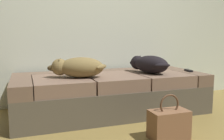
% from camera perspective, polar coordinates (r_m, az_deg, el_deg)
% --- Properties ---
extents(couch, '(2.07, 0.88, 0.43)m').
position_cam_1_polar(couch, '(2.77, -0.35, -5.32)').
color(couch, brown).
rests_on(couch, ground).
extents(dog_tan, '(0.59, 0.37, 0.21)m').
position_cam_1_polar(dog_tan, '(2.50, -7.93, 0.62)').
color(dog_tan, olive).
rests_on(dog_tan, couch).
extents(dog_dark, '(0.39, 0.56, 0.20)m').
position_cam_1_polar(dog_dark, '(2.83, 8.44, 1.36)').
color(dog_dark, black).
rests_on(dog_dark, couch).
extents(tv_remote, '(0.08, 0.16, 0.02)m').
position_cam_1_polar(tv_remote, '(3.06, 17.24, -0.11)').
color(tv_remote, black).
rests_on(tv_remote, couch).
extents(handbag, '(0.32, 0.18, 0.38)m').
position_cam_1_polar(handbag, '(2.13, 12.97, -12.02)').
color(handbag, brown).
rests_on(handbag, ground).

